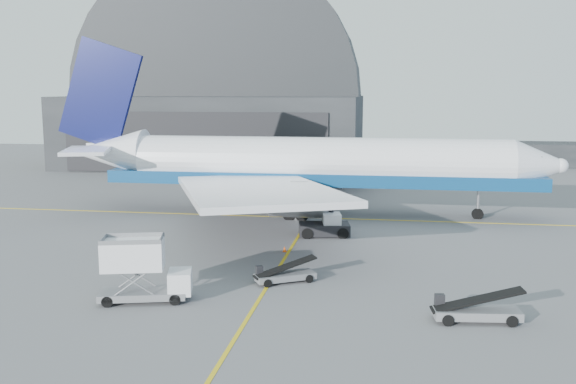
% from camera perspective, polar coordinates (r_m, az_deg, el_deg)
% --- Properties ---
extents(ground, '(200.00, 200.00, 0.00)m').
position_cam_1_polar(ground, '(47.40, -1.00, -7.03)').
color(ground, '#565659').
rests_on(ground, ground).
extents(taxi_lines, '(80.00, 42.12, 0.02)m').
position_cam_1_polar(taxi_lines, '(59.52, 1.09, -3.67)').
color(taxi_lines, gold).
rests_on(taxi_lines, ground).
extents(hangar, '(50.00, 28.30, 28.00)m').
position_cam_1_polar(hangar, '(113.84, -6.38, 7.22)').
color(hangar, black).
rests_on(hangar, ground).
extents(distant_bldg_a, '(14.00, 8.00, 4.00)m').
position_cam_1_polar(distant_bldg_a, '(121.40, 23.22, 2.14)').
color(distant_bldg_a, black).
rests_on(distant_bldg_a, ground).
extents(airliner, '(54.15, 52.51, 19.00)m').
position_cam_1_polar(airliner, '(68.01, 1.09, 2.47)').
color(airliner, white).
rests_on(airliner, ground).
extents(catering_truck, '(6.04, 3.45, 3.92)m').
position_cam_1_polar(catering_truck, '(41.32, -12.89, -6.84)').
color(catering_truck, slate).
rests_on(catering_truck, ground).
extents(pushback_tug, '(4.91, 3.36, 2.10)m').
position_cam_1_polar(pushback_tug, '(58.44, 3.37, -3.14)').
color(pushback_tug, black).
rests_on(pushback_tug, ground).
extents(belt_loader_a, '(4.32, 3.28, 1.69)m').
position_cam_1_polar(belt_loader_a, '(44.55, -0.32, -7.39)').
color(belt_loader_a, slate).
rests_on(belt_loader_a, ground).
extents(belt_loader_b, '(5.30, 2.30, 1.99)m').
position_cam_1_polar(belt_loader_b, '(38.87, 16.32, -10.12)').
color(belt_loader_b, slate).
rests_on(belt_loader_b, ground).
extents(traffic_cone, '(0.32, 0.32, 0.46)m').
position_cam_1_polar(traffic_cone, '(52.76, -0.30, -5.10)').
color(traffic_cone, '#E64707').
rests_on(traffic_cone, ground).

